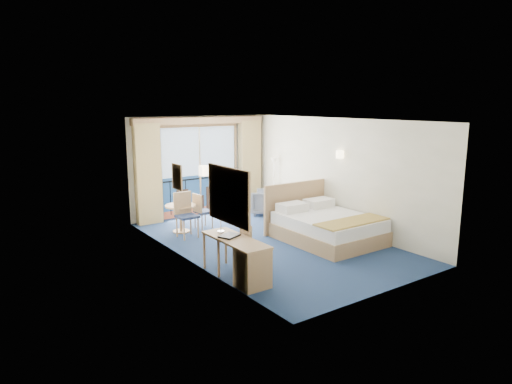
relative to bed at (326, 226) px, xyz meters
name	(u,v)px	position (x,y,z in m)	size (l,w,h in m)	color
floor	(270,242)	(-1.12, 0.60, -0.33)	(6.50, 6.50, 0.00)	navy
room_walls	(270,163)	(-1.12, 0.60, 1.45)	(4.04, 6.54, 2.72)	beige
balcony_door	(200,173)	(-1.13, 3.81, 0.81)	(2.36, 0.03, 2.52)	navy
curtain_left	(148,174)	(-2.67, 3.67, 0.94)	(0.65, 0.22, 2.55)	tan
curtain_right	(250,165)	(0.43, 3.67, 0.94)	(0.65, 0.22, 2.55)	tan
pelmet	(201,120)	(-1.12, 3.70, 2.25)	(3.80, 0.25, 0.18)	tan
mirror	(229,195)	(-3.09, -0.90, 1.22)	(0.05, 1.25, 0.95)	tan
wall_print	(177,177)	(-3.09, 1.05, 1.27)	(0.04, 0.42, 0.52)	tan
sconce_left	(204,171)	(-3.06, 0.00, 1.52)	(0.18, 0.18, 0.18)	beige
sconce_right	(340,154)	(0.82, 0.45, 1.52)	(0.18, 0.18, 0.18)	beige
bed	(326,226)	(0.00, 0.00, 0.00)	(1.88, 2.24, 1.18)	tan
nightstand	(302,211)	(0.66, 1.59, -0.07)	(0.40, 0.38, 0.53)	tan
phone	(301,200)	(0.65, 1.60, 0.24)	(0.20, 0.16, 0.09)	silver
armchair	(267,202)	(0.35, 2.71, 0.01)	(0.73, 0.75, 0.68)	#464B56
floor_lamp	(274,171)	(0.73, 2.88, 0.83)	(0.21, 0.21, 1.53)	silver
desk	(249,263)	(-2.85, -1.13, 0.07)	(0.53, 1.53, 0.72)	tan
desk_chair	(251,244)	(-2.42, -0.57, 0.18)	(0.42, 0.41, 0.90)	#202B4B
folder	(229,236)	(-2.87, -0.55, 0.40)	(0.35, 0.26, 0.03)	black
desk_lamp	(221,214)	(-2.88, -0.27, 0.74)	(0.12, 0.12, 0.47)	silver
round_table	(181,211)	(-2.36, 2.49, 0.17)	(0.73, 0.73, 0.66)	tan
table_chair_a	(201,209)	(-1.83, 2.47, 0.16)	(0.42, 0.41, 0.88)	#202B4B
table_chair_b	(185,212)	(-2.44, 2.08, 0.25)	(0.45, 0.46, 1.03)	#202B4B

